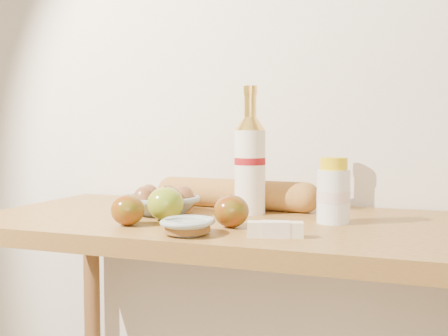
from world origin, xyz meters
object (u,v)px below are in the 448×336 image
at_px(table, 228,269).
at_px(bourbon_bottle, 250,162).
at_px(egg_bowl, 162,202).
at_px(baguette, 235,194).
at_px(cream_bottle, 333,193).

bearing_deg(table, bourbon_bottle, 73.23).
xyz_separation_m(table, egg_bowl, (-0.18, 0.01, 0.15)).
bearing_deg(egg_bowl, baguette, 47.80).
bearing_deg(cream_bottle, egg_bowl, 179.47).
bearing_deg(cream_bottle, table, -178.20).
height_order(egg_bowl, baguette, baguette).
bearing_deg(table, cream_bottle, 3.52).
xyz_separation_m(table, cream_bottle, (0.24, 0.01, 0.19)).
distance_m(cream_bottle, baguette, 0.32).
height_order(bourbon_bottle, cream_bottle, bourbon_bottle).
xyz_separation_m(egg_bowl, baguette, (0.14, 0.15, 0.01)).
bearing_deg(baguette, egg_bowl, -127.78).
bearing_deg(baguette, cream_bottle, -22.42).
distance_m(bourbon_bottle, egg_bowl, 0.24).
distance_m(bourbon_bottle, cream_bottle, 0.24).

